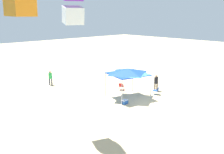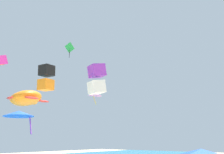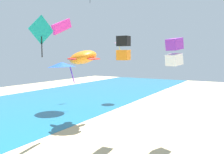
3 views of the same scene
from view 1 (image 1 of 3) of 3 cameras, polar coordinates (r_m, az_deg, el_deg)
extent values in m
cube|color=#D6BC8C|center=(24.32, 6.95, -5.64)|extent=(120.00, 120.00, 0.10)
cylinder|color=#B7B7BC|center=(24.70, 8.89, -2.38)|extent=(0.07, 0.07, 2.37)
cylinder|color=#B7B7BC|center=(27.16, 4.74, -0.76)|extent=(0.07, 0.07, 2.37)
cylinder|color=#B7B7BC|center=(22.84, 2.28, -3.58)|extent=(0.07, 0.07, 2.37)
cylinder|color=#B7B7BC|center=(25.48, -1.48, -1.71)|extent=(0.07, 0.07, 2.37)
cube|color=blue|center=(24.67, 3.66, 0.70)|extent=(3.97, 4.09, 0.10)
pyramid|color=blue|center=(24.61, 3.68, 1.40)|extent=(3.89, 4.01, 0.52)
cylinder|color=black|center=(27.94, 2.77, -2.39)|extent=(0.02, 0.02, 0.40)
cylinder|color=black|center=(28.01, 1.71, -2.34)|extent=(0.02, 0.02, 0.40)
cylinder|color=black|center=(27.44, 2.62, -2.70)|extent=(0.02, 0.02, 0.40)
cylinder|color=black|center=(27.52, 1.55, -2.64)|extent=(0.02, 0.02, 0.40)
cube|color=red|center=(27.67, 2.17, -2.12)|extent=(0.73, 0.73, 0.03)
cube|color=red|center=(27.33, 2.08, -1.86)|extent=(0.48, 0.40, 0.41)
cylinder|color=black|center=(26.83, 9.51, -3.27)|extent=(0.02, 0.02, 0.40)
cylinder|color=black|center=(26.35, 9.19, -3.58)|extent=(0.02, 0.02, 0.40)
cylinder|color=black|center=(26.70, 10.58, -3.41)|extent=(0.02, 0.02, 0.40)
cylinder|color=black|center=(26.22, 10.28, -3.72)|extent=(0.02, 0.02, 0.40)
cube|color=blue|center=(26.47, 9.91, -3.08)|extent=(0.67, 0.67, 0.03)
cube|color=blue|center=(26.34, 10.54, -2.72)|extent=(0.30, 0.51, 0.41)
cube|color=blue|center=(23.40, 2.93, -5.75)|extent=(0.49, 0.66, 0.36)
cube|color=white|center=(23.33, 2.94, -5.29)|extent=(0.51, 0.68, 0.04)
cylinder|color=brown|center=(27.84, 10.27, -2.23)|extent=(0.16, 0.16, 0.81)
cylinder|color=brown|center=(27.65, 9.76, -2.32)|extent=(0.16, 0.16, 0.81)
cylinder|color=black|center=(27.54, 10.09, -0.77)|extent=(0.42, 0.42, 0.70)
sphere|color=#A87A56|center=(27.43, 10.13, 0.21)|extent=(0.26, 0.26, 0.26)
cylinder|color=#33384C|center=(30.48, -14.12, -1.03)|extent=(0.15, 0.15, 0.79)
cylinder|color=#33384C|center=(30.32, -13.63, -1.08)|extent=(0.15, 0.15, 0.79)
cylinder|color=green|center=(30.22, -13.95, 0.29)|extent=(0.41, 0.41, 0.68)
sphere|color=tan|center=(30.11, -14.01, 1.16)|extent=(0.26, 0.26, 0.26)
cube|color=white|center=(16.94, -8.94, 13.81)|extent=(1.73, 1.64, 1.27)
cube|color=orange|center=(12.94, -20.29, 15.10)|extent=(1.26, 1.23, 1.02)
camera|label=2|loc=(25.08, 51.50, -1.56)|focal=41.45mm
camera|label=3|loc=(17.67, 74.38, 4.65)|focal=36.43mm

